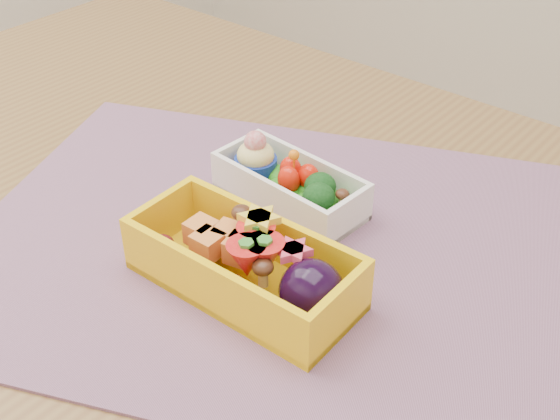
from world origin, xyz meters
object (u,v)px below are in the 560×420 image
Objects in this scene: table at (232,323)px; placemat at (270,244)px; bento_yellow at (247,264)px; bento_white at (289,185)px.

placemat reaches higher than table.
placemat is 2.77× the size of bento_yellow.
table is at bearing -143.56° from placemat.
bento_yellow reaches higher than table.
table is 6.16× the size of bento_yellow.
bento_white is (-0.03, 0.06, 0.02)m from placemat.
bento_yellow is at bearing -32.16° from table.
placemat is at bearing -61.89° from bento_white.
table is 0.15m from bento_white.
placemat is at bearing 112.50° from bento_yellow.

